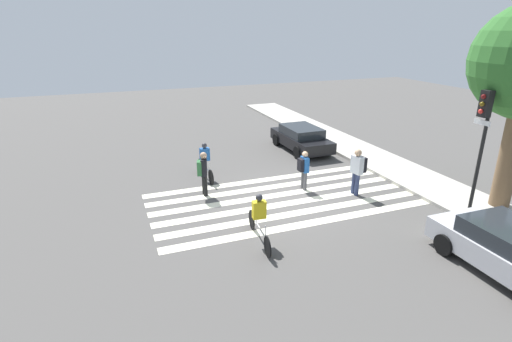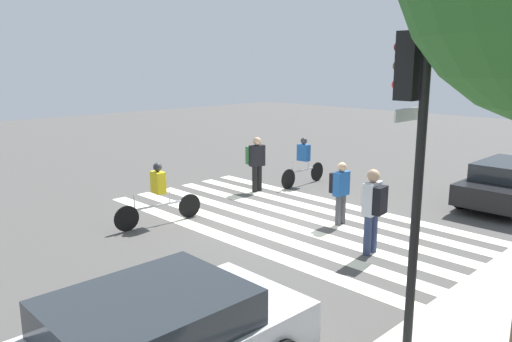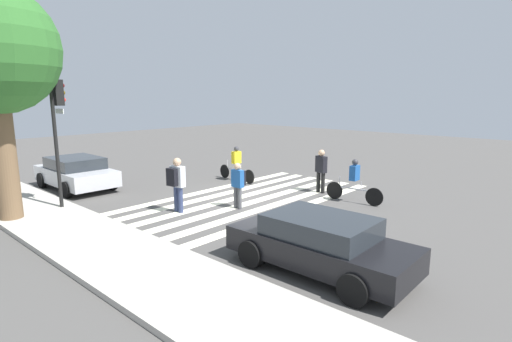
{
  "view_description": "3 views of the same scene",
  "coord_description": "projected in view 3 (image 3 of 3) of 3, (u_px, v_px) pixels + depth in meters",
  "views": [
    {
      "loc": [
        12.73,
        -5.96,
        6.28
      ],
      "look_at": [
        -1.12,
        -0.64,
        0.86
      ],
      "focal_mm": 28.0,
      "sensor_mm": 36.0,
      "label": 1
    },
    {
      "loc": [
        9.43,
        8.41,
        3.99
      ],
      "look_at": [
        0.76,
        -0.42,
        1.34
      ],
      "focal_mm": 35.0,
      "sensor_mm": 36.0,
      "label": 2
    },
    {
      "loc": [
        -10.09,
        10.79,
        3.88
      ],
      "look_at": [
        -1.07,
        0.79,
        1.32
      ],
      "focal_mm": 28.0,
      "sensor_mm": 36.0,
      "label": 3
    }
  ],
  "objects": [
    {
      "name": "ground_plane",
      "position": [
        249.0,
        199.0,
        15.24
      ],
      "size": [
        60.0,
        60.0,
        0.0
      ],
      "primitive_type": "plane",
      "color": "#4C4947"
    },
    {
      "name": "sidewalk_curb",
      "position": [
        90.0,
        240.0,
        10.67
      ],
      "size": [
        36.0,
        2.5,
        0.14
      ],
      "color": "#ADA89E",
      "rests_on": "ground_plane"
    },
    {
      "name": "crosswalk_stripes",
      "position": [
        249.0,
        199.0,
        15.24
      ],
      "size": [
        4.7,
        10.0,
        0.01
      ],
      "color": "#F2EDCC",
      "rests_on": "ground_plane"
    },
    {
      "name": "traffic_light",
      "position": [
        57.0,
        116.0,
        13.15
      ],
      "size": [
        0.6,
        0.5,
        4.59
      ],
      "color": "black",
      "rests_on": "ground_plane"
    },
    {
      "name": "pedestrian_adult_yellow_jacket",
      "position": [
        238.0,
        182.0,
        13.78
      ],
      "size": [
        0.45,
        0.38,
        1.61
      ],
      "rotation": [
        0.0,
        0.0,
        -0.02
      ],
      "color": "#4C4C51",
      "rests_on": "ground_plane"
    },
    {
      "name": "pedestrian_adult_blue_shirt",
      "position": [
        321.0,
        167.0,
        16.04
      ],
      "size": [
        0.53,
        0.49,
        1.76
      ],
      "rotation": [
        0.0,
        0.0,
        -0.28
      ],
      "color": "black",
      "rests_on": "ground_plane"
    },
    {
      "name": "pedestrian_child_with_backpack",
      "position": [
        177.0,
        181.0,
        13.28
      ],
      "size": [
        0.54,
        0.46,
        1.85
      ],
      "rotation": [
        0.0,
        0.0,
        3.27
      ],
      "color": "navy",
      "rests_on": "ground_plane"
    },
    {
      "name": "cyclist_mid_street",
      "position": [
        354.0,
        179.0,
        14.56
      ],
      "size": [
        2.24,
        0.41,
        1.61
      ],
      "rotation": [
        0.0,
        0.0,
        0.05
      ],
      "color": "black",
      "rests_on": "ground_plane"
    },
    {
      "name": "cyclist_far_lane",
      "position": [
        236.0,
        162.0,
        18.28
      ],
      "size": [
        2.41,
        0.42,
        1.6
      ],
      "rotation": [
        0.0,
        0.0,
        -0.1
      ],
      "color": "black",
      "rests_on": "ground_plane"
    },
    {
      "name": "car_parked_far_curb",
      "position": [
        320.0,
        243.0,
        8.84
      ],
      "size": [
        4.18,
        1.95,
        1.28
      ],
      "rotation": [
        0.0,
        0.0,
        0.01
      ],
      "color": "black",
      "rests_on": "ground_plane"
    },
    {
      "name": "car_parked_dark_suv",
      "position": [
        76.0,
        172.0,
        16.75
      ],
      "size": [
        4.16,
        2.1,
        1.34
      ],
      "rotation": [
        0.0,
        0.0,
        -0.01
      ],
      "color": "#B7B7BC",
      "rests_on": "ground_plane"
    }
  ]
}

